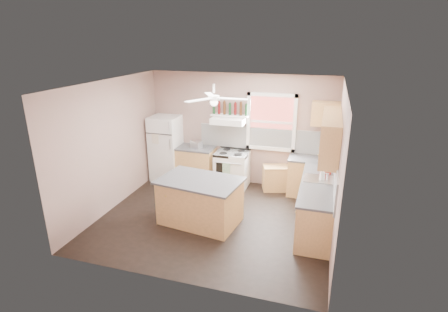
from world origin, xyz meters
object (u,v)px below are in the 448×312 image
(refrigerator, at_px, (166,148))
(cart, at_px, (275,178))
(toaster, at_px, (196,144))
(stove, at_px, (232,169))
(island, at_px, (200,202))

(refrigerator, bearing_deg, cart, 1.26)
(refrigerator, bearing_deg, toaster, -0.70)
(toaster, bearing_deg, stove, 24.04)
(toaster, height_order, stove, toaster)
(toaster, relative_size, stove, 0.33)
(refrigerator, height_order, stove, refrigerator)
(stove, height_order, island, same)
(refrigerator, xyz_separation_m, toaster, (0.83, -0.00, 0.17))
(refrigerator, relative_size, island, 1.11)
(toaster, distance_m, island, 2.09)
(toaster, height_order, island, toaster)
(toaster, bearing_deg, island, -45.74)
(toaster, xyz_separation_m, stove, (0.90, 0.04, -0.56))
(stove, bearing_deg, cart, 3.48)
(refrigerator, xyz_separation_m, stove, (1.73, 0.04, -0.39))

